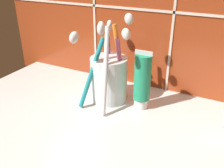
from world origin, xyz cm
name	(u,v)px	position (x,y,z in cm)	size (l,w,h in cm)	color
sink_counter	(127,135)	(0.00, 0.00, 1.00)	(74.84, 37.37, 2.00)	silver
toothbrush_cup	(109,77)	(-7.93, 8.32, 7.40)	(9.30, 15.06, 18.54)	silver
toothpaste_tube	(142,81)	(-0.62, 8.42, 7.96)	(3.46, 3.30, 12.13)	white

